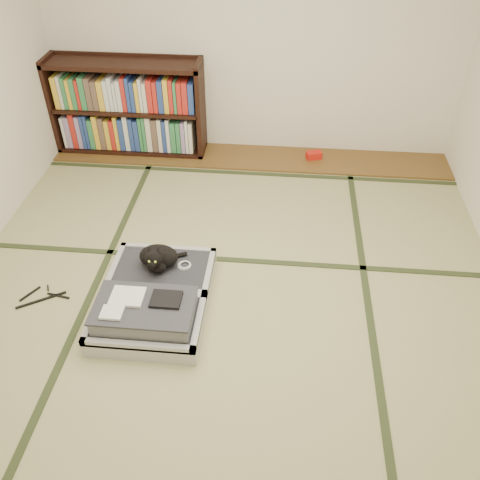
{
  "coord_description": "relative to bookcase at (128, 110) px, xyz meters",
  "views": [
    {
      "loc": [
        0.33,
        -2.58,
        2.64
      ],
      "look_at": [
        0.05,
        0.35,
        0.25
      ],
      "focal_mm": 38.0,
      "sensor_mm": 36.0,
      "label": 1
    }
  ],
  "objects": [
    {
      "name": "red_item",
      "position": [
        1.89,
        -0.04,
        -0.4
      ],
      "size": [
        0.17,
        0.13,
        0.07
      ],
      "primitive_type": "cube",
      "rotation": [
        0.0,
        0.0,
        0.29
      ],
      "color": "red",
      "rests_on": "wood_strip"
    },
    {
      "name": "hanger",
      "position": [
        -0.1,
        -2.21,
        -0.44
      ],
      "size": [
        0.35,
        0.26,
        0.01
      ],
      "color": "black",
      "rests_on": "floor"
    },
    {
      "name": "bookcase",
      "position": [
        0.0,
        0.0,
        0.0
      ],
      "size": [
        1.52,
        0.35,
        0.98
      ],
      "color": "black",
      "rests_on": "wood_strip"
    },
    {
      "name": "tatami_borders",
      "position": [
        1.24,
        -1.57,
        -0.45
      ],
      "size": [
        4.0,
        4.5,
        0.01
      ],
      "color": "#2D381E",
      "rests_on": "ground"
    },
    {
      "name": "floor",
      "position": [
        1.24,
        -2.07,
        -0.45
      ],
      "size": [
        4.5,
        4.5,
        0.0
      ],
      "primitive_type": "plane",
      "color": "tan",
      "rests_on": "ground"
    },
    {
      "name": "cable_coil",
      "position": [
        0.9,
        -1.93,
        -0.3
      ],
      "size": [
        0.1,
        0.1,
        0.02
      ],
      "color": "white",
      "rests_on": "suitcase"
    },
    {
      "name": "room_shell",
      "position": [
        1.24,
        -2.07,
        1.01
      ],
      "size": [
        4.5,
        4.5,
        4.5
      ],
      "color": "white",
      "rests_on": "ground"
    },
    {
      "name": "wood_strip",
      "position": [
        1.24,
        -0.07,
        -0.44
      ],
      "size": [
        4.0,
        0.5,
        0.02
      ],
      "primitive_type": "cube",
      "color": "brown",
      "rests_on": "ground"
    },
    {
      "name": "suitcase",
      "position": [
        0.74,
        -2.25,
        -0.35
      ],
      "size": [
        0.74,
        0.98,
        0.29
      ],
      "color": "#B6B6BB",
      "rests_on": "floor"
    },
    {
      "name": "cat",
      "position": [
        0.72,
        -1.96,
        -0.21
      ],
      "size": [
        0.33,
        0.33,
        0.26
      ],
      "color": "black",
      "rests_on": "suitcase"
    }
  ]
}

